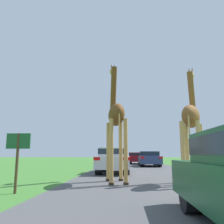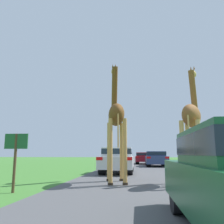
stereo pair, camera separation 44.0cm
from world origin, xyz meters
TOP-DOWN VIEW (x-y plane):
  - road at (0.00, 30.00)m, footprint 6.44×120.00m
  - giraffe_near_road at (-1.25, 10.21)m, footprint 0.92×2.71m
  - giraffe_companion at (1.66, 9.96)m, footprint 1.29×2.47m
  - car_queue_right at (-1.58, 14.81)m, footprint 1.80×4.20m
  - car_queue_left at (1.22, 22.68)m, footprint 1.81×4.34m
  - car_far_ahead at (0.34, 27.62)m, footprint 1.96×4.07m
  - sign_post at (-3.95, 7.46)m, footprint 0.70×0.08m

SIDE VIEW (x-z plane):
  - road at x=0.00m, z-range 0.00..0.00m
  - car_far_ahead at x=0.34m, z-range 0.06..1.30m
  - car_queue_left at x=1.22m, z-range 0.05..1.35m
  - car_queue_right at x=-1.58m, z-range 0.05..1.51m
  - sign_post at x=-3.95m, z-range 0.33..2.00m
  - giraffe_companion at x=1.66m, z-range -0.05..4.81m
  - giraffe_near_road at x=-1.25m, z-range -0.07..5.19m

